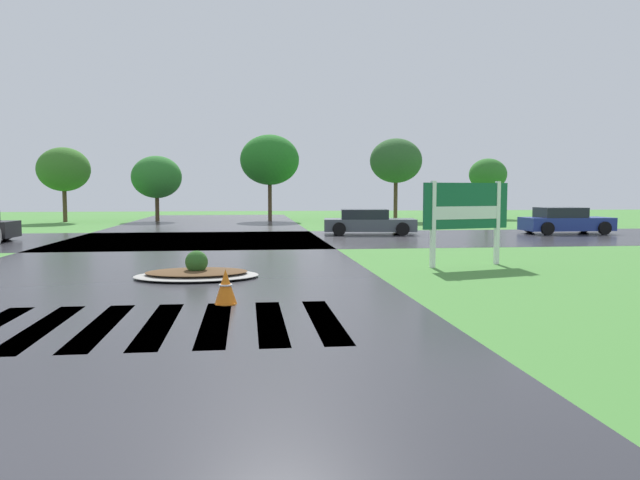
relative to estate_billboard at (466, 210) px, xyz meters
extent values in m
cube|color=#2B2B30|center=(-8.54, -2.22, -1.61)|extent=(11.19, 80.00, 0.01)
cube|color=#2B2B30|center=(-8.54, 10.37, -1.61)|extent=(90.00, 10.07, 0.01)
cube|color=white|center=(-9.44, -6.86, -1.61)|extent=(0.45, 3.50, 0.01)
cube|color=white|center=(-8.54, -6.86, -1.61)|extent=(0.45, 3.50, 0.01)
cube|color=white|center=(-7.64, -6.86, -1.61)|extent=(0.45, 3.50, 0.01)
cube|color=white|center=(-6.74, -6.86, -1.61)|extent=(0.45, 3.50, 0.01)
cube|color=white|center=(-5.84, -6.86, -1.61)|extent=(0.45, 3.50, 0.01)
cube|color=white|center=(-4.94, -6.86, -1.61)|extent=(0.45, 3.50, 0.01)
cube|color=white|center=(1.05, 0.28, -0.40)|extent=(0.15, 0.15, 2.43)
cube|color=white|center=(-1.05, -0.28, -0.40)|extent=(0.15, 0.15, 2.43)
cube|color=#145938|center=(0.00, 0.00, 0.11)|extent=(2.72, 0.80, 1.31)
cube|color=white|center=(0.00, 0.00, -0.08)|extent=(2.08, 0.64, 0.37)
ellipsoid|color=#9E9B93|center=(-7.46, -1.57, -1.55)|extent=(3.05, 2.10, 0.12)
ellipsoid|color=brown|center=(-7.46, -1.57, -1.46)|extent=(2.50, 1.72, 0.10)
sphere|color=#2D6023|center=(-7.46, -1.57, -1.21)|extent=(0.56, 0.56, 0.56)
cube|color=#4C545B|center=(-0.21, 12.75, -1.14)|extent=(4.65, 2.35, 0.59)
cube|color=#1E232B|center=(-0.47, 12.78, -0.61)|extent=(2.45, 1.85, 0.47)
cylinder|color=black|center=(1.41, 13.48, -1.29)|extent=(0.66, 0.30, 0.64)
cylinder|color=black|center=(1.17, 11.63, -1.29)|extent=(0.66, 0.30, 0.64)
cylinder|color=black|center=(-1.60, 13.87, -1.29)|extent=(0.66, 0.30, 0.64)
cylinder|color=black|center=(-1.84, 12.02, -1.29)|extent=(0.66, 0.30, 0.64)
cylinder|color=black|center=(-16.72, 11.33, -1.29)|extent=(0.64, 0.23, 0.64)
cube|color=navy|center=(9.69, 12.08, -1.12)|extent=(4.37, 1.81, 0.65)
cube|color=#1E232B|center=(9.35, 12.07, -0.54)|extent=(2.21, 1.58, 0.50)
cylinder|color=black|center=(11.16, 13.01, -1.29)|extent=(0.64, 0.23, 0.64)
cylinder|color=black|center=(11.17, 11.17, -1.29)|extent=(0.64, 0.23, 0.64)
cylinder|color=black|center=(8.20, 12.98, -1.29)|extent=(0.64, 0.23, 0.64)
cylinder|color=black|center=(8.21, 11.14, -1.29)|extent=(0.64, 0.23, 0.64)
cone|color=orange|center=(-6.63, -5.19, -1.27)|extent=(0.43, 0.43, 0.67)
torus|color=white|center=(-6.63, -5.19, -1.24)|extent=(0.26, 0.26, 0.04)
cube|color=orange|center=(-6.63, -5.19, -1.59)|extent=(0.36, 0.36, 0.03)
cylinder|color=#4C3823|center=(-18.59, 26.85, -0.43)|extent=(0.28, 0.28, 2.36)
ellipsoid|color=#367025|center=(-18.59, 26.85, 1.98)|extent=(3.51, 3.51, 2.98)
cylinder|color=#4C3823|center=(-12.50, 27.42, -0.67)|extent=(0.28, 0.28, 1.88)
ellipsoid|color=#2C752B|center=(-12.50, 27.42, 1.49)|extent=(3.49, 3.49, 2.97)
cylinder|color=#4C3823|center=(-4.54, 27.71, -0.17)|extent=(0.28, 0.28, 2.87)
ellipsoid|color=#247123|center=(-4.54, 27.71, 2.75)|extent=(4.25, 4.25, 3.61)
cylinder|color=#4C3823|center=(4.47, 26.47, -0.12)|extent=(0.28, 0.28, 2.98)
ellipsoid|color=#2D5C2A|center=(4.47, 26.47, 2.68)|extent=(3.74, 3.74, 3.18)
cylinder|color=#4C3823|center=(12.42, 29.04, -0.41)|extent=(0.28, 0.28, 2.39)
ellipsoid|color=#2E7027|center=(12.42, 29.04, 1.80)|extent=(2.89, 2.89, 2.46)
camera|label=1|loc=(-6.21, -16.83, 0.55)|focal=34.35mm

